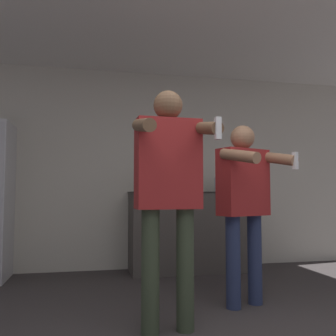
{
  "coord_description": "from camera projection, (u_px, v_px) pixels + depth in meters",
  "views": [
    {
      "loc": [
        -0.81,
        -1.63,
        0.95
      ],
      "look_at": [
        -0.26,
        0.95,
        1.13
      ],
      "focal_mm": 40.0,
      "sensor_mm": 36.0,
      "label": 1
    }
  ],
  "objects": [
    {
      "name": "bottle_short_whiskey",
      "position": [
        217.0,
        184.0,
        4.77
      ],
      "size": [
        0.07,
        0.07,
        0.25
      ],
      "color": "silver",
      "rests_on": "counter"
    },
    {
      "name": "counter",
      "position": [
        188.0,
        231.0,
        4.64
      ],
      "size": [
        1.47,
        0.59,
        0.98
      ],
      "color": "#47423D",
      "rests_on": "ground_plane"
    },
    {
      "name": "person_woman_foreground",
      "position": [
        169.0,
        184.0,
        2.63
      ],
      "size": [
        0.54,
        0.53,
        1.69
      ],
      "color": "#38422D",
      "rests_on": "ground_plane"
    },
    {
      "name": "wall_back",
      "position": [
        151.0,
        169.0,
        4.91
      ],
      "size": [
        7.0,
        0.06,
        2.55
      ],
      "color": "beige",
      "rests_on": "ground_plane"
    },
    {
      "name": "bottle_brown_liquor",
      "position": [
        150.0,
        183.0,
        4.58
      ],
      "size": [
        0.1,
        0.1,
        0.28
      ],
      "color": "#563314",
      "rests_on": "counter"
    },
    {
      "name": "bottle_red_label",
      "position": [
        197.0,
        182.0,
        4.71
      ],
      "size": [
        0.07,
        0.07,
        0.32
      ],
      "color": "#563314",
      "rests_on": "counter"
    },
    {
      "name": "person_man_side",
      "position": [
        244.0,
        195.0,
        3.22
      ],
      "size": [
        0.63,
        0.63,
        1.55
      ],
      "color": "navy",
      "rests_on": "ground_plane"
    },
    {
      "name": "ceiling_slab",
      "position": [
        181.0,
        16.0,
        3.42
      ],
      "size": [
        7.0,
        3.7,
        0.05
      ],
      "color": "silver",
      "rests_on": "wall_back"
    },
    {
      "name": "bottle_tall_gin",
      "position": [
        163.0,
        184.0,
        4.62
      ],
      "size": [
        0.08,
        0.08,
        0.25
      ],
      "color": "#563314",
      "rests_on": "counter"
    },
    {
      "name": "bottle_clear_vodka",
      "position": [
        227.0,
        183.0,
        4.79
      ],
      "size": [
        0.08,
        0.08,
        0.29
      ],
      "color": "silver",
      "rests_on": "counter"
    }
  ]
}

